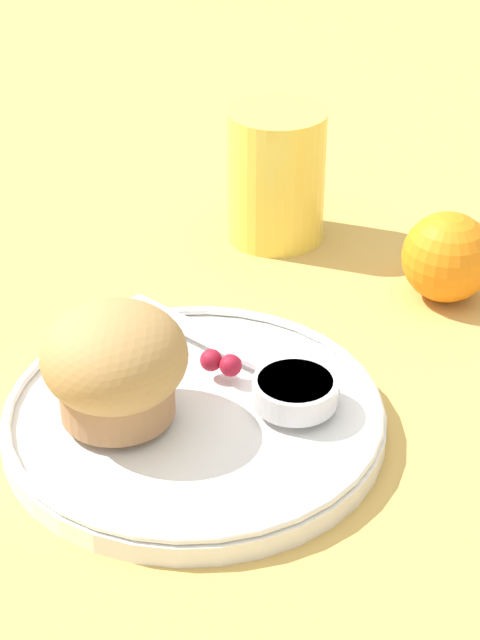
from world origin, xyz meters
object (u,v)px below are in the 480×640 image
object	(u,v)px
muffin	(115,365)
juice_glass	(276,175)
butter_knife	(226,345)
orange_fruit	(447,257)

from	to	relation	value
muffin	juice_glass	xyz separation A→B (m)	(-0.02, 0.29, -0.00)
muffin	juice_glass	distance (m)	0.29
butter_knife	orange_fruit	bearing A→B (deg)	72.03
muffin	butter_knife	distance (m)	0.10
muffin	orange_fruit	bearing A→B (deg)	61.77
butter_knife	orange_fruit	distance (m)	0.19
butter_knife	muffin	bearing A→B (deg)	-91.78
juice_glass	muffin	bearing A→B (deg)	-86.06
orange_fruit	juice_glass	distance (m)	0.16
butter_knife	juice_glass	distance (m)	0.20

